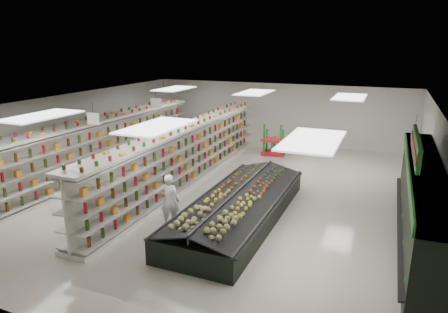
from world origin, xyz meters
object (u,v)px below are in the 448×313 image
at_px(produce_island, 239,205).
at_px(shopper_main, 170,201).
at_px(shopper_background, 165,140).
at_px(soda_endcap, 273,141).
at_px(gondola_left, 91,153).
at_px(gondola_center, 187,156).

xyz_separation_m(produce_island, shopper_main, (-1.71, -1.24, 0.36)).
bearing_deg(shopper_background, produce_island, -104.16).
height_order(soda_endcap, shopper_background, shopper_background).
bearing_deg(soda_endcap, gondola_left, -133.02).
height_order(soda_endcap, shopper_main, shopper_main).
xyz_separation_m(gondola_center, shopper_background, (-2.46, 2.48, -0.10)).
relative_size(shopper_main, shopper_background, 0.89).
bearing_deg(shopper_main, gondola_left, -38.13).
relative_size(produce_island, shopper_main, 4.15).
bearing_deg(shopper_background, gondola_left, -171.39).
height_order(gondola_center, shopper_main, gondola_center).
bearing_deg(gondola_center, soda_endcap, 67.57).
distance_m(gondola_left, soda_endcap, 8.45).
relative_size(gondola_center, shopper_background, 6.99).
xyz_separation_m(gondola_center, shopper_main, (1.41, -3.75, -0.20)).
bearing_deg(shopper_main, produce_island, -154.95).
bearing_deg(gondola_left, shopper_background, 72.68).
relative_size(gondola_left, gondola_center, 1.04).
bearing_deg(shopper_background, gondola_center, -107.58).
height_order(gondola_left, soda_endcap, gondola_left).
distance_m(gondola_left, produce_island, 6.98).
distance_m(gondola_left, shopper_background, 3.80).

